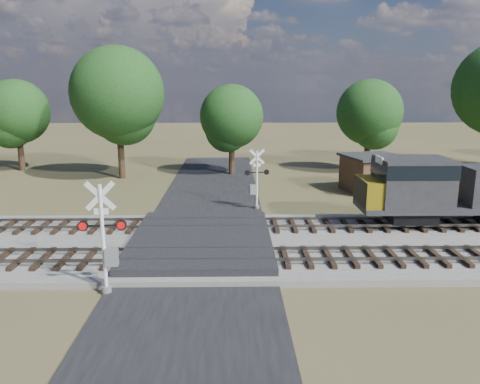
{
  "coord_description": "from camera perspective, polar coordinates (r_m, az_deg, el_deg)",
  "views": [
    {
      "loc": [
        1.59,
        -22.15,
        8.1
      ],
      "look_at": [
        1.99,
        2.0,
        2.54
      ],
      "focal_mm": 35.0,
      "sensor_mm": 36.0,
      "label": 1
    }
  ],
  "objects": [
    {
      "name": "ballast_bed",
      "position": [
        25.43,
        18.52,
        -5.94
      ],
      "size": [
        140.0,
        10.0,
        0.3
      ],
      "primitive_type": "cube",
      "color": "gray",
      "rests_on": "ground"
    },
    {
      "name": "road",
      "position": [
        23.62,
        -4.79,
        -7.03
      ],
      "size": [
        7.0,
        60.0,
        0.08
      ],
      "primitive_type": "cube",
      "color": "black",
      "rests_on": "ground"
    },
    {
      "name": "ground",
      "position": [
        23.64,
        -4.78,
        -7.12
      ],
      "size": [
        160.0,
        160.0,
        0.0
      ],
      "primitive_type": "plane",
      "color": "#464726",
      "rests_on": "ground"
    },
    {
      "name": "track_far",
      "position": [
        26.34,
        2.43,
        -4.01
      ],
      "size": [
        140.0,
        2.6,
        0.33
      ],
      "color": "black",
      "rests_on": "ballast_bed"
    },
    {
      "name": "treeline",
      "position": [
        44.24,
        15.32,
        10.91
      ],
      "size": [
        82.44,
        11.03,
        11.95
      ],
      "color": "black",
      "rests_on": "ground"
    },
    {
      "name": "crossing_signal_far",
      "position": [
        30.68,
        1.91,
        0.89
      ],
      "size": [
        1.62,
        0.4,
        4.05
      ],
      "rotation": [
        0.0,
        0.0,
        3.3
      ],
      "color": "silver",
      "rests_on": "ground"
    },
    {
      "name": "crossing_panel",
      "position": [
        24.0,
        -4.72,
        -6.0
      ],
      "size": [
        7.0,
        9.0,
        0.62
      ],
      "primitive_type": "cube",
      "color": "#262628",
      "rests_on": "ground"
    },
    {
      "name": "crossing_signal_near",
      "position": [
        18.98,
        -15.99,
        -6.61
      ],
      "size": [
        1.84,
        0.4,
        4.57
      ],
      "rotation": [
        0.0,
        0.0,
        0.07
      ],
      "color": "silver",
      "rests_on": "ground"
    },
    {
      "name": "track_near",
      "position": [
        21.62,
        3.21,
        -7.88
      ],
      "size": [
        140.0,
        2.6,
        0.33
      ],
      "color": "black",
      "rests_on": "ballast_bed"
    },
    {
      "name": "equipment_shed",
      "position": [
        37.52,
        15.84,
        2.23
      ],
      "size": [
        5.04,
        5.04,
        2.82
      ],
      "rotation": [
        0.0,
        0.0,
        0.25
      ],
      "color": "#412B1B",
      "rests_on": "ground"
    }
  ]
}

